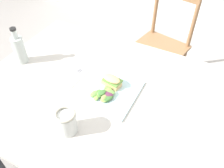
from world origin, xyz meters
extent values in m
plane|color=gray|center=(0.00, 0.00, 0.00)|extent=(9.03, 9.03, 0.00)
cube|color=#BCB7AD|center=(-0.07, -0.03, 0.72)|extent=(1.30, 0.96, 0.03)
cube|color=#2D2D33|center=(-0.65, 0.38, 0.35)|extent=(0.07, 0.07, 0.71)
cube|color=#2D2D33|center=(0.51, 0.38, 0.35)|extent=(0.07, 0.07, 0.71)
cylinder|color=#8E6642|center=(-0.26, 0.73, 0.21)|extent=(0.03, 0.03, 0.43)
cylinder|color=#8E6642|center=(0.07, 0.66, 0.21)|extent=(0.03, 0.03, 0.43)
cylinder|color=#8E6642|center=(-0.19, 1.06, 0.21)|extent=(0.03, 0.03, 0.43)
cylinder|color=#8E6642|center=(0.14, 0.99, 0.21)|extent=(0.03, 0.03, 0.43)
cube|color=#8E6642|center=(-0.06, 0.86, 0.44)|extent=(0.47, 0.47, 0.02)
cylinder|color=#8E6642|center=(-0.19, 1.07, 0.66)|extent=(0.03, 0.03, 0.42)
cylinder|color=#8E6642|center=(0.15, 1.00, 0.66)|extent=(0.03, 0.03, 0.42)
cube|color=silver|center=(-0.06, -0.01, 0.74)|extent=(0.28, 0.28, 0.01)
cube|color=#DBB270|center=(-0.06, 0.03, 0.76)|extent=(0.10, 0.07, 0.02)
cube|color=#6B9E47|center=(-0.06, 0.03, 0.78)|extent=(0.10, 0.07, 0.01)
ellipsoid|color=#DBB270|center=(-0.06, 0.03, 0.79)|extent=(0.10, 0.07, 0.02)
ellipsoid|color=#3D7033|center=(-0.06, -0.02, 0.76)|extent=(0.05, 0.05, 0.01)
ellipsoid|color=#84A84C|center=(-0.04, -0.08, 0.76)|extent=(0.04, 0.05, 0.01)
ellipsoid|color=#84A84C|center=(-0.09, -0.08, 0.76)|extent=(0.04, 0.06, 0.01)
ellipsoid|color=#84A84C|center=(-0.04, -0.04, 0.76)|extent=(0.06, 0.05, 0.01)
ellipsoid|color=#3D7033|center=(-0.03, -0.07, 0.76)|extent=(0.05, 0.07, 0.02)
ellipsoid|color=#6B9E47|center=(-0.06, -0.01, 0.76)|extent=(0.05, 0.05, 0.01)
ellipsoid|color=#3D7033|center=(-0.07, -0.06, 0.77)|extent=(0.04, 0.05, 0.01)
ellipsoid|color=#6B9E47|center=(-0.04, -0.04, 0.77)|extent=(0.06, 0.06, 0.01)
ellipsoid|color=#518438|center=(-0.08, -0.06, 0.76)|extent=(0.06, 0.06, 0.01)
ellipsoid|color=#84A84C|center=(-0.05, -0.08, 0.77)|extent=(0.03, 0.04, 0.02)
ellipsoid|color=#6B9E47|center=(-0.07, -0.06, 0.76)|extent=(0.05, 0.05, 0.02)
ellipsoid|color=#84A84C|center=(-0.05, -0.03, 0.76)|extent=(0.04, 0.06, 0.01)
ellipsoid|color=#602D47|center=(-0.04, -0.05, 0.77)|extent=(0.06, 0.05, 0.02)
ellipsoid|color=#6B9E47|center=(-0.10, -0.07, 0.76)|extent=(0.04, 0.05, 0.02)
ellipsoid|color=#4C2338|center=(-0.05, -0.06, 0.76)|extent=(0.05, 0.06, 0.01)
cube|color=white|center=(-0.28, -0.03, 0.74)|extent=(0.12, 0.22, 0.00)
cube|color=silver|center=(-0.28, -0.05, 0.75)|extent=(0.04, 0.14, 0.00)
cube|color=silver|center=(-0.27, 0.04, 0.75)|extent=(0.03, 0.05, 0.00)
cube|color=#38383D|center=(-0.26, 0.05, 0.75)|extent=(0.01, 0.03, 0.00)
cube|color=#38383D|center=(-0.27, 0.05, 0.75)|extent=(0.01, 0.03, 0.00)
cube|color=#38383D|center=(-0.28, 0.05, 0.75)|extent=(0.01, 0.03, 0.00)
cylinder|color=black|center=(-0.60, -0.02, 0.79)|extent=(0.06, 0.06, 0.11)
cylinder|color=#B2BCB7|center=(-0.60, -0.02, 0.82)|extent=(0.06, 0.06, 0.15)
cylinder|color=#B2BCB7|center=(-0.60, -0.02, 0.92)|extent=(0.03, 0.03, 0.05)
cylinder|color=black|center=(-0.60, -0.02, 0.95)|extent=(0.03, 0.03, 0.01)
cylinder|color=#995623|center=(-0.11, -0.29, 0.78)|extent=(0.08, 0.08, 0.08)
cylinder|color=silver|center=(-0.11, -0.29, 0.79)|extent=(0.09, 0.09, 0.10)
torus|color=#B7B29E|center=(-0.11, -0.29, 0.85)|extent=(0.09, 0.09, 0.01)
camera|label=1|loc=(0.33, -0.72, 1.58)|focal=37.65mm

